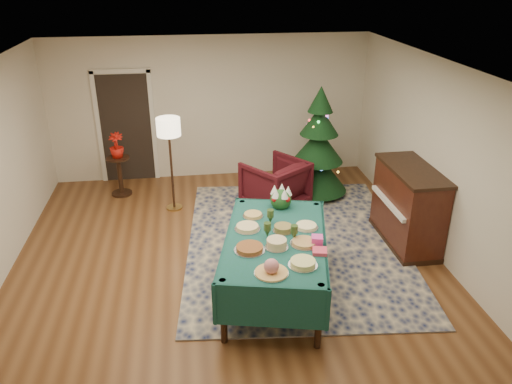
{
  "coord_description": "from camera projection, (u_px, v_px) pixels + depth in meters",
  "views": [
    {
      "loc": [
        -0.46,
        -5.78,
        3.85
      ],
      "look_at": [
        0.41,
        0.27,
        1.04
      ],
      "focal_mm": 35.0,
      "sensor_mm": 36.0,
      "label": 1
    }
  ],
  "objects": [
    {
      "name": "gift_box",
      "position": [
        317.0,
        240.0,
        5.88
      ],
      "size": [
        0.16,
        0.16,
        0.11
      ],
      "primitive_type": "cube",
      "rotation": [
        0.0,
        0.0,
        -0.22
      ],
      "color": "#EA41AA",
      "rests_on": "buffet_table"
    },
    {
      "name": "platter_4",
      "position": [
        304.0,
        243.0,
        5.9
      ],
      "size": [
        0.34,
        0.34,
        0.05
      ],
      "color": "silver",
      "rests_on": "buffet_table"
    },
    {
      "name": "platter_3",
      "position": [
        277.0,
        244.0,
        5.81
      ],
      "size": [
        0.28,
        0.28,
        0.11
      ],
      "color": "silver",
      "rests_on": "buffet_table"
    },
    {
      "name": "doorway",
      "position": [
        126.0,
        125.0,
        9.34
      ],
      "size": [
        1.08,
        0.04,
        2.16
      ],
      "color": "black",
      "rests_on": "ground"
    },
    {
      "name": "platter_5",
      "position": [
        247.0,
        228.0,
        6.23
      ],
      "size": [
        0.33,
        0.33,
        0.06
      ],
      "color": "silver",
      "rests_on": "buffet_table"
    },
    {
      "name": "platter_6",
      "position": [
        283.0,
        229.0,
        6.18
      ],
      "size": [
        0.26,
        0.26,
        0.08
      ],
      "color": "silver",
      "rests_on": "buffet_table"
    },
    {
      "name": "centerpiece",
      "position": [
        281.0,
        197.0,
        6.75
      ],
      "size": [
        0.3,
        0.3,
        0.34
      ],
      "color": "#1E4C1E",
      "rests_on": "buffet_table"
    },
    {
      "name": "platter_2",
      "position": [
        250.0,
        248.0,
        5.77
      ],
      "size": [
        0.37,
        0.37,
        0.06
      ],
      "color": "silver",
      "rests_on": "buffet_table"
    },
    {
      "name": "piano",
      "position": [
        408.0,
        207.0,
        7.34
      ],
      "size": [
        0.66,
        1.39,
        1.2
      ],
      "color": "black",
      "rests_on": "ground"
    },
    {
      "name": "christmas_tree",
      "position": [
        318.0,
        148.0,
        8.79
      ],
      "size": [
        1.43,
        1.43,
        1.99
      ],
      "color": "black",
      "rests_on": "ground"
    },
    {
      "name": "potted_plant",
      "position": [
        117.0,
        151.0,
        8.79
      ],
      "size": [
        0.25,
        0.45,
        0.25
      ],
      "primitive_type": "imported",
      "color": "red",
      "rests_on": "side_table"
    },
    {
      "name": "platter_0",
      "position": [
        271.0,
        268.0,
        5.32
      ],
      "size": [
        0.37,
        0.37,
        0.18
      ],
      "color": "silver",
      "rests_on": "buffet_table"
    },
    {
      "name": "goblet_0",
      "position": [
        270.0,
        216.0,
        6.34
      ],
      "size": [
        0.09,
        0.09,
        0.19
      ],
      "color": "#2D471E",
      "rests_on": "buffet_table"
    },
    {
      "name": "room_shell",
      "position": [
        227.0,
        181.0,
        6.31
      ],
      "size": [
        7.0,
        7.0,
        7.0
      ],
      "color": "#593319",
      "rests_on": "ground"
    },
    {
      "name": "platter_1",
      "position": [
        303.0,
        263.0,
        5.48
      ],
      "size": [
        0.33,
        0.33,
        0.07
      ],
      "color": "silver",
      "rests_on": "buffet_table"
    },
    {
      "name": "goblet_1",
      "position": [
        294.0,
        232.0,
        5.96
      ],
      "size": [
        0.09,
        0.09,
        0.19
      ],
      "color": "#2D471E",
      "rests_on": "buffet_table"
    },
    {
      "name": "platter_7",
      "position": [
        306.0,
        226.0,
        6.26
      ],
      "size": [
        0.3,
        0.3,
        0.05
      ],
      "color": "silver",
      "rests_on": "buffet_table"
    },
    {
      "name": "rug",
      "position": [
        295.0,
        242.0,
        7.55
      ],
      "size": [
        3.58,
        4.48,
        0.02
      ],
      "primitive_type": "cube",
      "rotation": [
        0.0,
        0.0,
        -0.09
      ],
      "color": "#121C45",
      "rests_on": "ground"
    },
    {
      "name": "goblet_2",
      "position": [
        267.0,
        229.0,
        6.02
      ],
      "size": [
        0.09,
        0.09,
        0.19
      ],
      "color": "#2D471E",
      "rests_on": "buffet_table"
    },
    {
      "name": "floor_lamp",
      "position": [
        169.0,
        133.0,
        8.05
      ],
      "size": [
        0.39,
        0.39,
        1.61
      ],
      "color": "#A57F3F",
      "rests_on": "ground"
    },
    {
      "name": "platter_8",
      "position": [
        253.0,
        215.0,
        6.54
      ],
      "size": [
        0.27,
        0.27,
        0.05
      ],
      "color": "silver",
      "rests_on": "buffet_table"
    },
    {
      "name": "napkin_stack",
      "position": [
        320.0,
        251.0,
        5.72
      ],
      "size": [
        0.2,
        0.2,
        0.04
      ],
      "primitive_type": "cube",
      "rotation": [
        0.0,
        0.0,
        -0.22
      ],
      "color": "#E33F5A",
      "rests_on": "buffet_table"
    },
    {
      "name": "buffet_table",
      "position": [
        275.0,
        248.0,
        6.14
      ],
      "size": [
        1.68,
        2.34,
        0.82
      ],
      "color": "black",
      "rests_on": "ground"
    },
    {
      "name": "armchair",
      "position": [
        275.0,
        182.0,
        8.49
      ],
      "size": [
        1.23,
        1.22,
        0.93
      ],
      "primitive_type": "imported",
      "rotation": [
        0.0,
        0.0,
        3.77
      ],
      "color": "#400D14",
      "rests_on": "ground"
    },
    {
      "name": "side_table",
      "position": [
        120.0,
        177.0,
        9.0
      ],
      "size": [
        0.4,
        0.4,
        0.72
      ],
      "color": "black",
      "rests_on": "ground"
    }
  ]
}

